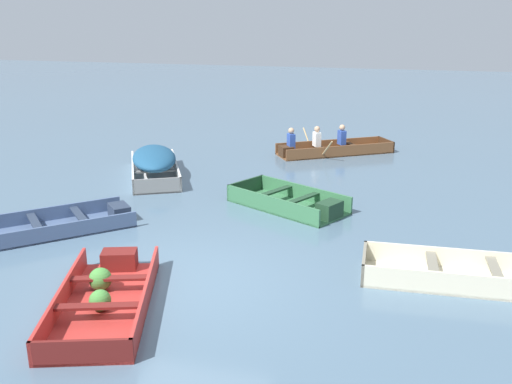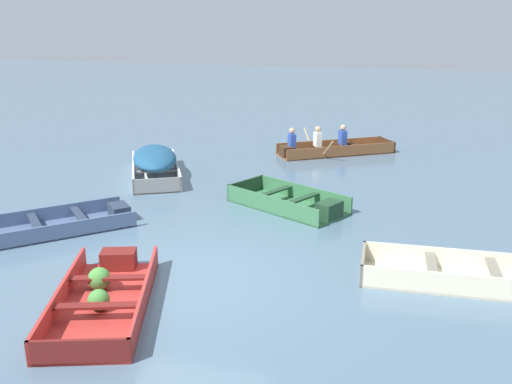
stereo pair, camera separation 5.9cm
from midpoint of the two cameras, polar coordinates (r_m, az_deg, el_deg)
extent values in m
plane|color=slate|center=(9.55, -7.05, -8.82)|extent=(80.00, 80.00, 0.00)
cube|color=#AD2D28|center=(8.97, -14.78, -10.97)|extent=(2.18, 3.24, 0.04)
cube|color=#AD2D28|center=(9.04, -18.75, -9.97)|extent=(1.01, 2.84, 0.35)
cube|color=#AD2D28|center=(8.79, -10.85, -10.14)|extent=(1.01, 2.84, 0.35)
cube|color=maroon|center=(7.66, -17.06, -15.08)|extent=(1.23, 0.46, 0.35)
cube|color=maroon|center=(10.05, -13.41, -6.57)|extent=(0.66, 0.53, 0.32)
cube|color=maroon|center=(9.25, -14.36, -8.33)|extent=(1.18, 0.53, 0.04)
cube|color=maroon|center=(8.47, -15.50, -10.93)|extent=(1.18, 0.53, 0.04)
sphere|color=#428438|center=(9.37, -15.22, -8.37)|extent=(0.36, 0.36, 0.36)
sphere|color=#428438|center=(8.76, -15.27, -10.39)|extent=(0.32, 0.32, 0.32)
cube|color=white|center=(15.61, -9.90, 1.57)|extent=(2.51, 3.34, 0.04)
cube|color=white|center=(15.56, -12.04, 2.07)|extent=(1.49, 2.81, 0.39)
cube|color=white|center=(15.58, -7.83, 2.32)|extent=(1.49, 2.81, 0.39)
cube|color=gray|center=(14.07, -9.69, 0.59)|extent=(1.08, 0.59, 0.39)
cube|color=gray|center=(16.90, -10.12, 3.46)|extent=(0.64, 0.57, 0.35)
cube|color=gray|center=(15.99, -10.02, 2.96)|extent=(1.04, 0.65, 0.04)
cube|color=gray|center=(15.08, -9.88, 2.09)|extent=(1.04, 0.65, 0.04)
ellipsoid|color=navy|center=(15.48, -10.00, 3.39)|extent=(2.19, 2.81, 0.47)
cube|color=beige|center=(9.98, 19.97, -8.46)|extent=(3.27, 1.23, 0.04)
cube|color=beige|center=(10.37, 19.75, -6.40)|extent=(3.21, 0.22, 0.38)
cube|color=beige|center=(9.45, 20.41, -8.84)|extent=(3.21, 0.22, 0.38)
cube|color=gray|center=(9.81, 10.82, -7.02)|extent=(0.10, 1.07, 0.38)
cube|color=gray|center=(9.95, 22.89, -7.18)|extent=(0.21, 0.98, 0.04)
cube|color=gray|center=(9.81, 17.32, -6.91)|extent=(0.21, 0.98, 0.04)
cube|color=#387047|center=(12.95, 3.29, -1.47)|extent=(2.94, 2.31, 0.04)
cube|color=#387047|center=(13.33, 4.91, -0.16)|extent=(2.40, 1.28, 0.39)
cube|color=#387047|center=(12.48, 1.59, -1.33)|extent=(2.40, 1.28, 0.39)
cube|color=#1E3D27|center=(13.74, -0.90, 0.44)|extent=(0.60, 1.10, 0.39)
cube|color=#1E3D27|center=(12.22, 7.48, -1.78)|extent=(0.57, 0.65, 0.35)
cube|color=#1E3D27|center=(12.63, 4.71, -0.68)|extent=(0.65, 1.06, 0.04)
cube|color=#1E3D27|center=(13.12, 1.97, 0.06)|extent=(0.65, 1.06, 0.04)
cube|color=#475B7F|center=(12.27, -19.01, -3.51)|extent=(2.91, 2.90, 0.04)
cube|color=#475B7F|center=(12.77, -19.56, -2.06)|extent=(2.08, 2.08, 0.33)
cube|color=#475B7F|center=(11.68, -18.53, -3.75)|extent=(2.08, 2.08, 0.33)
cube|color=#273246|center=(12.46, -13.38, -1.89)|extent=(0.64, 0.64, 0.30)
cube|color=#273246|center=(12.27, -17.13, -2.19)|extent=(0.90, 0.90, 0.04)
cube|color=#273246|center=(12.14, -21.11, -2.81)|extent=(0.90, 0.90, 0.04)
cube|color=brown|center=(18.15, 8.08, 3.88)|extent=(3.60, 2.82, 0.04)
cube|color=brown|center=(17.70, 8.75, 4.02)|extent=(3.08, 2.03, 0.35)
cube|color=brown|center=(18.53, 7.48, 4.67)|extent=(3.08, 2.03, 0.35)
cube|color=#3F2716|center=(18.94, 13.04, 4.64)|extent=(0.58, 0.86, 0.35)
cube|color=#3F2716|center=(17.48, 3.21, 4.09)|extent=(0.55, 0.57, 0.31)
cube|color=#3F2716|center=(17.87, 6.52, 4.52)|extent=(0.62, 0.83, 0.04)
cube|color=#3F2716|center=(18.33, 9.66, 4.71)|extent=(0.62, 0.83, 0.04)
cube|color=#2D4CA5|center=(18.14, 8.75, 5.40)|extent=(0.30, 0.33, 0.44)
sphere|color=tan|center=(18.07, 8.80, 6.39)|extent=(0.18, 0.18, 0.18)
cube|color=white|center=(17.79, 6.27, 5.26)|extent=(0.30, 0.33, 0.44)
sphere|color=tan|center=(17.72, 6.31, 6.27)|extent=(0.18, 0.18, 0.18)
cube|color=#2D4CA5|center=(17.47, 3.70, 5.11)|extent=(0.30, 0.33, 0.44)
sphere|color=tan|center=(17.40, 3.72, 6.14)|extent=(0.18, 0.18, 0.18)
cylinder|color=tan|center=(17.10, 7.32, 4.38)|extent=(0.39, 0.56, 0.55)
cylinder|color=tan|center=(18.52, 5.29, 5.45)|extent=(0.39, 0.56, 0.55)
camera|label=1|loc=(0.03, -89.87, 0.04)|focal=40.00mm
camera|label=2|loc=(0.03, 90.13, -0.04)|focal=40.00mm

